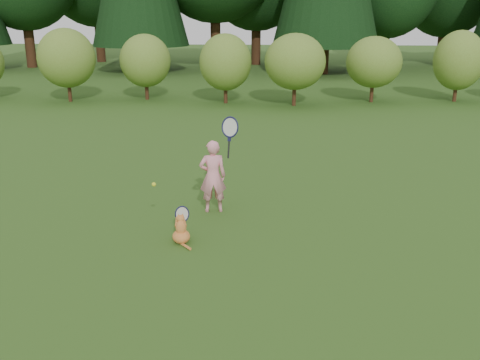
# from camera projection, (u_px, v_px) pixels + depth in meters

# --- Properties ---
(ground) EXTENTS (100.00, 100.00, 0.00)m
(ground) POSITION_uv_depth(u_px,v_px,m) (223.00, 239.00, 8.24)
(ground) COLOR #264E16
(ground) RESTS_ON ground
(shrub_row) EXTENTS (28.00, 3.00, 2.80)m
(shrub_row) POSITION_uv_depth(u_px,v_px,m) (258.00, 65.00, 20.18)
(shrub_row) COLOR olive
(shrub_row) RESTS_ON ground
(child) EXTENTS (0.74, 0.47, 1.91)m
(child) POSITION_uv_depth(u_px,v_px,m) (213.00, 175.00, 9.17)
(child) COLOR pink
(child) RESTS_ON ground
(cat) EXTENTS (0.40, 0.61, 0.62)m
(cat) POSITION_uv_depth(u_px,v_px,m) (181.00, 228.00, 8.05)
(cat) COLOR #CA5026
(cat) RESTS_ON ground
(tennis_ball) EXTENTS (0.07, 0.07, 0.07)m
(tennis_ball) POSITION_uv_depth(u_px,v_px,m) (154.00, 184.00, 8.24)
(tennis_ball) COLOR yellow
(tennis_ball) RESTS_ON ground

